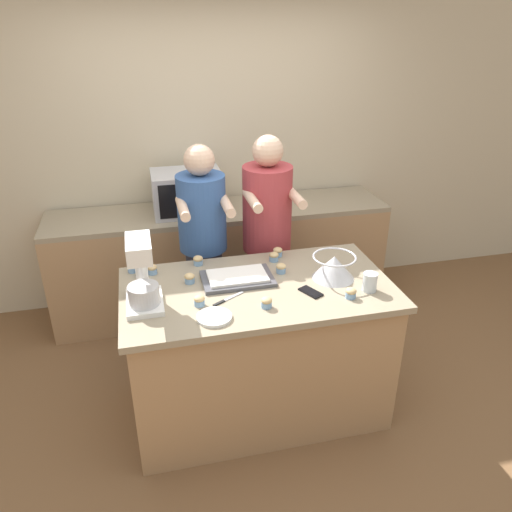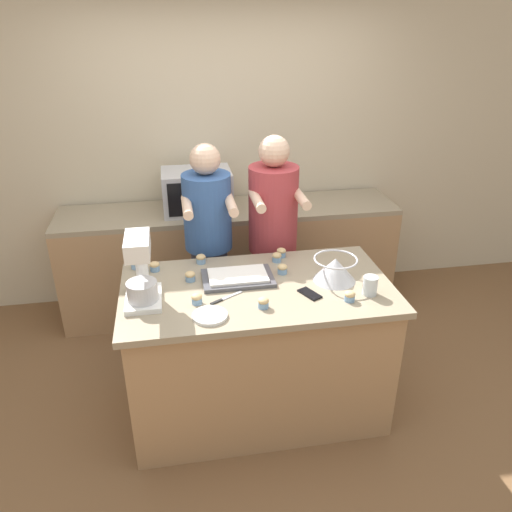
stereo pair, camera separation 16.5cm
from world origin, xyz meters
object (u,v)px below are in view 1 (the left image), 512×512
object	(u,v)px
cupcake_10	(351,293)
cupcake_9	(199,300)
cupcake_4	(278,252)
cupcake_6	(281,268)
mixing_bowl	(334,266)
cupcake_0	(266,302)
stand_mixer	(142,277)
cupcake_5	(141,271)
person_left	(204,252)
person_right	(267,244)
small_plate	(214,317)
knife	(226,300)
cupcake_8	(198,260)
cupcake_3	(132,267)
cell_phone	(311,292)
cupcake_2	(274,257)
cupcake_7	(152,269)
microwave_oven	(187,192)
drinking_glass	(370,282)
cupcake_1	(190,278)
baking_tray	(237,278)

from	to	relation	value
cupcake_10	cupcake_9	bearing A→B (deg)	171.92
cupcake_4	cupcake_6	world-z (taller)	same
mixing_bowl	cupcake_4	distance (m)	0.45
cupcake_0	cupcake_6	distance (m)	0.42
stand_mixer	cupcake_5	size ratio (longest dim) A/B	6.45
person_left	person_right	size ratio (longest dim) A/B	0.98
person_left	cupcake_9	size ratio (longest dim) A/B	26.02
cupcake_0	cupcake_9	size ratio (longest dim) A/B	1.00
stand_mixer	small_plate	distance (m)	0.45
knife	cupcake_8	xyz separation A→B (m)	(-0.10, 0.48, 0.03)
small_plate	cupcake_3	xyz separation A→B (m)	(-0.41, 0.65, 0.02)
cupcake_8	person_right	bearing A→B (deg)	29.97
cell_phone	cupcake_2	xyz separation A→B (m)	(-0.10, 0.45, 0.03)
small_plate	cupcake_8	world-z (taller)	cupcake_8
knife	cupcake_7	distance (m)	0.58
cell_phone	cupcake_4	size ratio (longest dim) A/B	2.57
stand_mixer	cupcake_2	xyz separation A→B (m)	(0.84, 0.36, -0.14)
cell_phone	cupcake_10	distance (m)	0.23
cupcake_9	cupcake_10	world-z (taller)	same
microwave_oven	drinking_glass	size ratio (longest dim) A/B	4.89
cupcake_7	cupcake_1	bearing A→B (deg)	-38.97
microwave_oven	cupcake_10	bearing A→B (deg)	-64.81
cell_phone	cupcake_9	xyz separation A→B (m)	(-0.65, 0.01, 0.03)
cupcake_4	stand_mixer	bearing A→B (deg)	-154.51
stand_mixer	cupcake_9	size ratio (longest dim) A/B	6.45
microwave_oven	cupcake_6	xyz separation A→B (m)	(0.44, -1.19, -0.14)
cupcake_9	drinking_glass	bearing A→B (deg)	-3.94
drinking_glass	cupcake_10	bearing A→B (deg)	-159.36
cell_phone	small_plate	bearing A→B (deg)	-166.80
cupcake_3	cupcake_8	world-z (taller)	same
person_right	cupcake_5	distance (m)	0.98
small_plate	cell_phone	bearing A→B (deg)	13.20
person_left	cupcake_2	bearing A→B (deg)	-42.19
cupcake_6	cupcake_5	bearing A→B (deg)	169.42
cupcake_10	cupcake_5	bearing A→B (deg)	154.57
stand_mixer	baking_tray	distance (m)	0.60
baking_tray	cupcake_7	distance (m)	0.54
cell_phone	small_plate	world-z (taller)	small_plate
cupcake_0	cupcake_5	distance (m)	0.85
drinking_glass	cupcake_0	xyz separation A→B (m)	(-0.63, -0.04, -0.02)
small_plate	cupcake_1	size ratio (longest dim) A/B	3.04
person_right	baking_tray	xyz separation A→B (m)	(-0.34, -0.58, 0.07)
microwave_oven	small_plate	distance (m)	1.62
baking_tray	knife	world-z (taller)	baking_tray
person_right	small_plate	distance (m)	1.11
person_left	cupcake_7	xyz separation A→B (m)	(-0.37, -0.37, 0.10)
person_left	cupcake_1	world-z (taller)	person_left
cupcake_10	stand_mixer	bearing A→B (deg)	170.16
drinking_glass	cupcake_9	world-z (taller)	drinking_glass
person_right	stand_mixer	distance (m)	1.18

